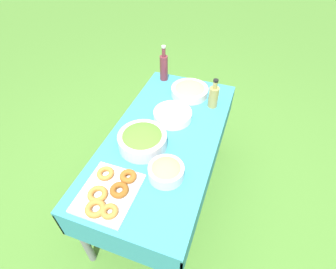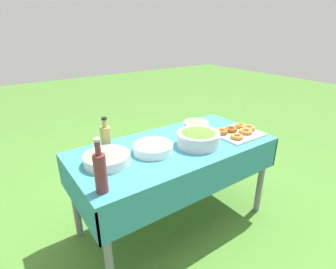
{
  "view_description": "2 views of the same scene",
  "coord_description": "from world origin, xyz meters",
  "px_view_note": "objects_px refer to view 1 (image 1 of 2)",
  "views": [
    {
      "loc": [
        1.19,
        0.45,
        1.95
      ],
      "look_at": [
        0.08,
        0.05,
        0.8
      ],
      "focal_mm": 28.0,
      "sensor_mm": 36.0,
      "label": 1
    },
    {
      "loc": [
        -1.05,
        -1.4,
        1.51
      ],
      "look_at": [
        -0.04,
        0.03,
        0.78
      ],
      "focal_mm": 28.0,
      "sensor_mm": 36.0,
      "label": 2
    }
  ],
  "objects_px": {
    "donut_platter": "(109,192)",
    "bread_bowl": "(166,171)",
    "wine_bottle": "(164,67)",
    "salad_bowl": "(142,139)",
    "plate_stack": "(173,115)",
    "olive_oil_bottle": "(214,96)",
    "pasta_bowl": "(190,90)"
  },
  "relations": [
    {
      "from": "donut_platter",
      "to": "wine_bottle",
      "type": "distance_m",
      "value": 1.21
    },
    {
      "from": "olive_oil_bottle",
      "to": "bread_bowl",
      "type": "relative_size",
      "value": 1.12
    },
    {
      "from": "donut_platter",
      "to": "bread_bowl",
      "type": "distance_m",
      "value": 0.34
    },
    {
      "from": "donut_platter",
      "to": "bread_bowl",
      "type": "relative_size",
      "value": 1.75
    },
    {
      "from": "plate_stack",
      "to": "salad_bowl",
      "type": "bearing_deg",
      "value": -15.51
    },
    {
      "from": "wine_bottle",
      "to": "bread_bowl",
      "type": "height_order",
      "value": "wine_bottle"
    },
    {
      "from": "pasta_bowl",
      "to": "wine_bottle",
      "type": "relative_size",
      "value": 0.96
    },
    {
      "from": "donut_platter",
      "to": "olive_oil_bottle",
      "type": "xyz_separation_m",
      "value": [
        -0.97,
        0.36,
        0.07
      ]
    },
    {
      "from": "pasta_bowl",
      "to": "olive_oil_bottle",
      "type": "xyz_separation_m",
      "value": [
        0.08,
        0.21,
        0.05
      ]
    },
    {
      "from": "donut_platter",
      "to": "plate_stack",
      "type": "height_order",
      "value": "plate_stack"
    },
    {
      "from": "plate_stack",
      "to": "bread_bowl",
      "type": "xyz_separation_m",
      "value": [
        0.51,
        0.13,
        0.02
      ]
    },
    {
      "from": "pasta_bowl",
      "to": "plate_stack",
      "type": "relative_size",
      "value": 1.07
    },
    {
      "from": "donut_platter",
      "to": "bread_bowl",
      "type": "bearing_deg",
      "value": 131.48
    },
    {
      "from": "donut_platter",
      "to": "wine_bottle",
      "type": "bearing_deg",
      "value": -174.33
    },
    {
      "from": "pasta_bowl",
      "to": "olive_oil_bottle",
      "type": "bearing_deg",
      "value": 67.83
    },
    {
      "from": "salad_bowl",
      "to": "pasta_bowl",
      "type": "height_order",
      "value": "salad_bowl"
    },
    {
      "from": "olive_oil_bottle",
      "to": "bread_bowl",
      "type": "height_order",
      "value": "olive_oil_bottle"
    },
    {
      "from": "olive_oil_bottle",
      "to": "bread_bowl",
      "type": "distance_m",
      "value": 0.76
    },
    {
      "from": "wine_bottle",
      "to": "salad_bowl",
      "type": "bearing_deg",
      "value": 10.51
    },
    {
      "from": "wine_bottle",
      "to": "bread_bowl",
      "type": "relative_size",
      "value": 1.46
    },
    {
      "from": "olive_oil_bottle",
      "to": "donut_platter",
      "type": "bearing_deg",
      "value": -20.42
    },
    {
      "from": "pasta_bowl",
      "to": "bread_bowl",
      "type": "height_order",
      "value": "bread_bowl"
    },
    {
      "from": "pasta_bowl",
      "to": "olive_oil_bottle",
      "type": "distance_m",
      "value": 0.23
    },
    {
      "from": "bread_bowl",
      "to": "salad_bowl",
      "type": "bearing_deg",
      "value": -128.11
    },
    {
      "from": "donut_platter",
      "to": "bread_bowl",
      "type": "xyz_separation_m",
      "value": [
        -0.22,
        0.25,
        0.03
      ]
    },
    {
      "from": "plate_stack",
      "to": "olive_oil_bottle",
      "type": "xyz_separation_m",
      "value": [
        -0.24,
        0.24,
        0.06
      ]
    },
    {
      "from": "donut_platter",
      "to": "wine_bottle",
      "type": "xyz_separation_m",
      "value": [
        -1.2,
        -0.12,
        0.1
      ]
    },
    {
      "from": "donut_platter",
      "to": "pasta_bowl",
      "type": "bearing_deg",
      "value": 171.7
    },
    {
      "from": "salad_bowl",
      "to": "olive_oil_bottle",
      "type": "relative_size",
      "value": 1.33
    },
    {
      "from": "donut_platter",
      "to": "wine_bottle",
      "type": "relative_size",
      "value": 1.2
    },
    {
      "from": "salad_bowl",
      "to": "plate_stack",
      "type": "relative_size",
      "value": 1.13
    },
    {
      "from": "plate_stack",
      "to": "bread_bowl",
      "type": "relative_size",
      "value": 1.32
    }
  ]
}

